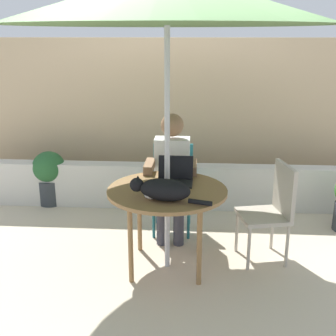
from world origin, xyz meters
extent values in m
plane|color=beige|center=(0.00, 0.00, 0.00)|extent=(14.00, 14.00, 0.00)
cube|color=tan|center=(0.00, 1.92, 0.94)|extent=(5.53, 0.08, 1.89)
cube|color=beige|center=(0.00, 1.35, 0.25)|extent=(4.97, 0.20, 0.51)
cylinder|color=olive|center=(0.00, 0.00, 0.69)|extent=(0.99, 0.99, 0.03)
cylinder|color=olive|center=(0.27, 0.27, 0.34)|extent=(0.04, 0.04, 0.68)
cylinder|color=olive|center=(-0.27, 0.27, 0.34)|extent=(0.04, 0.04, 0.68)
cylinder|color=olive|center=(-0.27, -0.27, 0.34)|extent=(0.04, 0.04, 0.68)
cylinder|color=olive|center=(0.27, -0.27, 0.34)|extent=(0.04, 0.04, 0.68)
cylinder|color=#B7B7BC|center=(0.00, 0.00, 1.08)|extent=(0.04, 0.04, 2.16)
cube|color=#1E606B|center=(0.00, 0.71, 0.41)|extent=(0.40, 0.40, 0.04)
cube|color=#1E606B|center=(0.00, 0.89, 0.65)|extent=(0.40, 0.04, 0.44)
cylinder|color=#1E606B|center=(0.17, 0.88, 0.20)|extent=(0.03, 0.03, 0.40)
cylinder|color=#1E606B|center=(-0.17, 0.88, 0.20)|extent=(0.03, 0.03, 0.40)
cylinder|color=#1E606B|center=(-0.17, 0.54, 0.20)|extent=(0.03, 0.03, 0.40)
cylinder|color=#1E606B|center=(0.17, 0.54, 0.20)|extent=(0.03, 0.03, 0.40)
cube|color=#B2A899|center=(0.82, 0.18, 0.41)|extent=(0.48, 0.48, 0.04)
cube|color=#B2A899|center=(1.00, 0.22, 0.65)|extent=(0.12, 0.40, 0.44)
cylinder|color=#B2A899|center=(1.02, 0.05, 0.20)|extent=(0.03, 0.03, 0.40)
cylinder|color=#B2A899|center=(0.95, 0.38, 0.20)|extent=(0.03, 0.03, 0.40)
cylinder|color=#B2A899|center=(0.62, 0.31, 0.20)|extent=(0.03, 0.03, 0.40)
cylinder|color=#B2A899|center=(0.69, -0.02, 0.20)|extent=(0.03, 0.03, 0.40)
cube|color=white|center=(0.00, 0.71, 0.70)|extent=(0.34, 0.20, 0.54)
sphere|color=#936B4C|center=(0.00, 0.70, 1.10)|extent=(0.22, 0.22, 0.22)
cube|color=#383842|center=(-0.08, 0.56, 0.48)|extent=(0.12, 0.30, 0.12)
cylinder|color=#383842|center=(-0.08, 0.41, 0.22)|extent=(0.10, 0.10, 0.43)
cube|color=#383842|center=(0.08, 0.56, 0.48)|extent=(0.12, 0.30, 0.12)
cylinder|color=#383842|center=(0.08, 0.41, 0.22)|extent=(0.10, 0.10, 0.43)
cube|color=#936B4C|center=(-0.20, 0.49, 0.75)|extent=(0.08, 0.32, 0.08)
cube|color=#936B4C|center=(0.20, 0.49, 0.75)|extent=(0.08, 0.32, 0.08)
cube|color=black|center=(0.06, 0.13, 0.72)|extent=(0.31, 0.23, 0.02)
cube|color=black|center=(0.06, 0.23, 0.82)|extent=(0.30, 0.07, 0.20)
cube|color=black|center=(0.06, 0.24, 0.82)|extent=(0.30, 0.06, 0.20)
ellipsoid|color=black|center=(0.00, -0.25, 0.79)|extent=(0.43, 0.27, 0.17)
sphere|color=black|center=(-0.22, -0.21, 0.81)|extent=(0.11, 0.11, 0.11)
ellipsoid|color=white|center=(-0.11, -0.23, 0.76)|extent=(0.14, 0.14, 0.09)
cylinder|color=black|center=(0.27, -0.34, 0.73)|extent=(0.18, 0.07, 0.04)
cone|color=black|center=(-0.22, -0.18, 0.86)|extent=(0.04, 0.04, 0.03)
cone|color=black|center=(-0.23, -0.24, 0.86)|extent=(0.04, 0.04, 0.03)
cylinder|color=#33383D|center=(-1.47, 1.36, 0.15)|extent=(0.29, 0.29, 0.29)
ellipsoid|color=#26592D|center=(-1.47, 1.36, 0.45)|extent=(0.38, 0.38, 0.37)
camera|label=1|loc=(0.23, -3.35, 1.93)|focal=46.47mm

